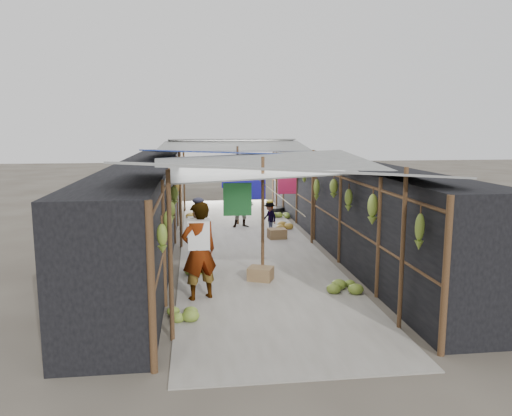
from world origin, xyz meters
name	(u,v)px	position (x,y,z in m)	size (l,w,h in m)	color
ground	(289,334)	(0.00, 0.00, 0.00)	(80.00, 80.00, 0.00)	#6B6356
aisle_slab	(246,241)	(0.00, 6.50, 0.01)	(3.60, 16.00, 0.02)	#9E998E
stall_left	(148,203)	(-2.70, 6.50, 1.15)	(1.40, 15.00, 2.30)	black
stall_right	(339,200)	(2.70, 6.50, 1.15)	(1.40, 15.00, 2.30)	black
crate_near	(261,274)	(-0.07, 2.78, 0.15)	(0.50, 0.40, 0.30)	olive
crate_mid	(277,234)	(0.94, 6.69, 0.15)	(0.51, 0.40, 0.30)	olive
crate_back	(200,224)	(-1.26, 8.52, 0.13)	(0.41, 0.34, 0.26)	olive
black_basin	(276,210)	(1.70, 11.39, 0.08)	(0.56, 0.56, 0.17)	black
vendor_elderly	(199,251)	(-1.36, 1.79, 0.93)	(0.68, 0.45, 1.87)	white
shopper_blue	(243,206)	(0.12, 8.51, 0.70)	(0.68, 0.53, 1.40)	#2145A9
vendor_seated	(270,217)	(0.88, 7.74, 0.47)	(0.61, 0.35, 0.94)	#48433E
market_canopy	(245,156)	(0.03, 6.82, 2.41)	(5.62, 15.20, 2.77)	brown
hanging_bananas	(253,181)	(0.25, 6.86, 1.67)	(3.96, 14.09, 0.80)	olive
floor_bananas	(263,237)	(0.48, 6.31, 0.15)	(3.85, 9.97, 0.35)	#AA802B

